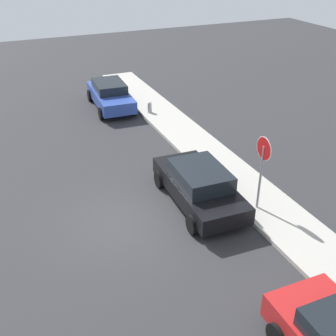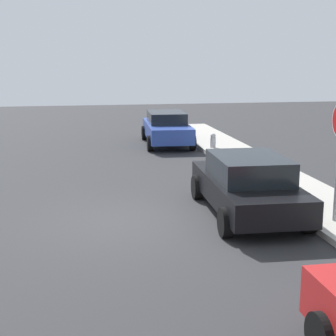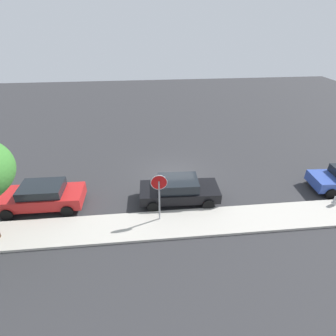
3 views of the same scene
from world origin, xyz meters
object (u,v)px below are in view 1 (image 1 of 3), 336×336
parked_car_black (199,185)px  parked_car_blue (110,95)px  fire_hydrant (150,108)px  stop_sign (262,161)px

parked_car_black → parked_car_blue: size_ratio=1.00×
parked_car_black → fire_hydrant: bearing=170.1°
parked_car_black → parked_car_blue: bearing=-179.5°
parked_car_blue → fire_hydrant: size_ratio=6.25×
parked_car_blue → fire_hydrant: bearing=39.9°
parked_car_black → fire_hydrant: (-8.50, 1.48, -0.38)m
parked_car_black → parked_car_blue: 10.37m
parked_car_black → stop_sign: bearing=53.2°
parked_car_blue → fire_hydrant: 2.46m
stop_sign → parked_car_black: 2.35m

